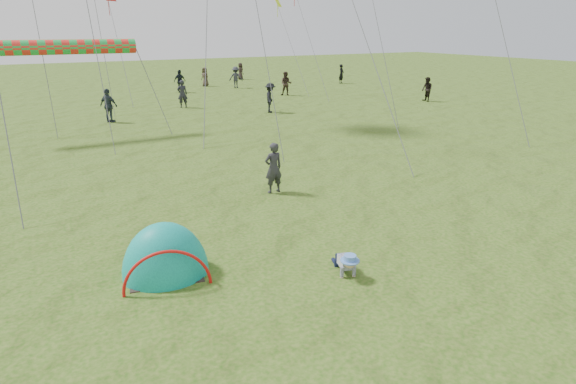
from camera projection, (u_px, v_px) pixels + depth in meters
name	position (u px, v px, depth m)	size (l,w,h in m)	color
ground	(303.00, 284.00, 8.91)	(140.00, 140.00, 0.00)	#1D4C0B
crawling_toddler	(346.00, 262.00, 9.19)	(0.50, 0.71, 0.54)	black
popup_tent	(167.00, 273.00, 9.29)	(1.74, 1.43, 2.25)	#0D7471
standing_adult	(273.00, 168.00, 13.63)	(0.57, 0.38, 1.58)	#28272B
crowd_person_0	(341.00, 74.00, 41.26)	(0.62, 0.41, 1.71)	black
crowd_person_2	(109.00, 106.00, 23.98)	(1.05, 0.44, 1.79)	#2A343F
crowd_person_6	(182.00, 94.00, 28.53)	(0.63, 0.42, 1.74)	#202129
crowd_person_7	(427.00, 89.00, 31.00)	(0.80, 0.62, 1.65)	black
crowd_person_8	(180.00, 81.00, 35.33)	(1.03, 0.43, 1.75)	black
crowd_person_9	(236.00, 77.00, 38.10)	(1.14, 0.65, 1.76)	#292B34
crowd_person_10	(240.00, 71.00, 44.56)	(0.78, 0.51, 1.60)	black
crowd_person_13	(286.00, 84.00, 33.75)	(0.85, 0.67, 1.76)	#30251D
crowd_person_15	(270.00, 98.00, 26.86)	(1.13, 0.65, 1.76)	black
crowd_person_16	(205.00, 77.00, 39.25)	(0.79, 0.51, 1.62)	#3B3126
rainbow_tube_kite	(62.00, 47.00, 19.51)	(0.64, 0.64, 6.16)	red
diamond_kite_8	(277.00, 2.00, 35.08)	(0.91, 0.91, 0.00)	#D5FC10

